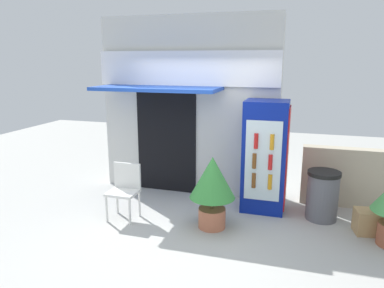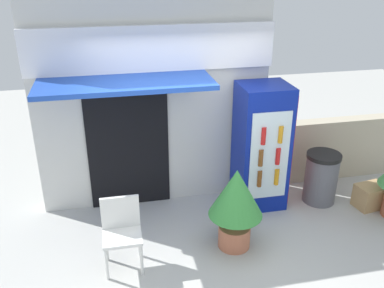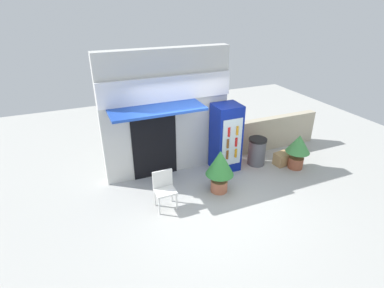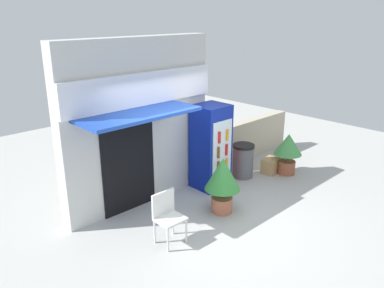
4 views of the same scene
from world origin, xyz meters
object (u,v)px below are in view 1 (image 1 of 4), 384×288
(drink_cooler, at_px, (265,156))
(potted_plant_near_shop, at_px, (212,184))
(trash_bin, at_px, (322,195))
(cardboard_box, at_px, (371,222))
(plastic_chair, at_px, (125,187))

(drink_cooler, relative_size, potted_plant_near_shop, 1.67)
(trash_bin, relative_size, cardboard_box, 1.82)
(drink_cooler, height_order, cardboard_box, drink_cooler)
(plastic_chair, distance_m, potted_plant_near_shop, 1.41)
(trash_bin, bearing_deg, drink_cooler, 170.44)
(drink_cooler, relative_size, plastic_chair, 2.10)
(drink_cooler, distance_m, cardboard_box, 1.80)
(drink_cooler, height_order, plastic_chair, drink_cooler)
(drink_cooler, xyz_separation_m, cardboard_box, (1.58, -0.47, -0.74))
(drink_cooler, bearing_deg, potted_plant_near_shop, -125.45)
(potted_plant_near_shop, distance_m, trash_bin, 1.79)
(potted_plant_near_shop, xyz_separation_m, cardboard_box, (2.24, 0.47, -0.51))
(plastic_chair, bearing_deg, drink_cooler, 25.42)
(plastic_chair, height_order, cardboard_box, plastic_chair)
(drink_cooler, distance_m, plastic_chair, 2.32)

